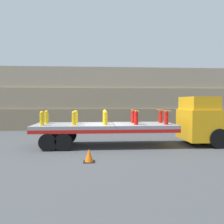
# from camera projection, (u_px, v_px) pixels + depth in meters

# --- Properties ---
(ground_plane) EXTENTS (120.00, 120.00, 0.00)m
(ground_plane) POSITION_uv_depth(u_px,v_px,m) (105.00, 146.00, 13.10)
(ground_plane) COLOR #3F4244
(rock_cliff) EXTENTS (60.00, 3.30, 5.94)m
(rock_cliff) POSITION_uv_depth(u_px,v_px,m) (102.00, 99.00, 22.00)
(rock_cliff) COLOR #84755B
(rock_cliff) RESTS_ON ground_plane
(truck_cab) EXTENTS (2.34, 2.68, 2.95)m
(truck_cab) POSITION_uv_depth(u_px,v_px,m) (203.00, 120.00, 13.46)
(truck_cab) COLOR orange
(truck_cab) RESTS_ON ground_plane
(flatbed_trailer) EXTENTS (8.32, 2.65, 1.32)m
(flatbed_trailer) POSITION_uv_depth(u_px,v_px,m) (96.00, 128.00, 13.02)
(flatbed_trailer) COLOR gray
(flatbed_trailer) RESTS_ON ground_plane
(fire_hydrant_yellow_near_0) EXTENTS (0.29, 0.44, 0.81)m
(fire_hydrant_yellow_near_0) POSITION_uv_depth(u_px,v_px,m) (42.00, 118.00, 12.21)
(fire_hydrant_yellow_near_0) COLOR gold
(fire_hydrant_yellow_near_0) RESTS_ON flatbed_trailer
(fire_hydrant_yellow_far_0) EXTENTS (0.29, 0.44, 0.81)m
(fire_hydrant_yellow_far_0) POSITION_uv_depth(u_px,v_px,m) (47.00, 117.00, 13.34)
(fire_hydrant_yellow_far_0) COLOR gold
(fire_hydrant_yellow_far_0) RESTS_ON flatbed_trailer
(fire_hydrant_yellow_near_1) EXTENTS (0.29, 0.44, 0.81)m
(fire_hydrant_yellow_near_1) POSITION_uv_depth(u_px,v_px,m) (74.00, 118.00, 12.34)
(fire_hydrant_yellow_near_1) COLOR gold
(fire_hydrant_yellow_near_1) RESTS_ON flatbed_trailer
(fire_hydrant_yellow_far_1) EXTENTS (0.29, 0.44, 0.81)m
(fire_hydrant_yellow_far_1) POSITION_uv_depth(u_px,v_px,m) (76.00, 117.00, 13.46)
(fire_hydrant_yellow_far_1) COLOR gold
(fire_hydrant_yellow_far_1) RESTS_ON flatbed_trailer
(fire_hydrant_yellow_near_2) EXTENTS (0.29, 0.44, 0.81)m
(fire_hydrant_yellow_near_2) POSITION_uv_depth(u_px,v_px,m) (105.00, 118.00, 12.47)
(fire_hydrant_yellow_near_2) COLOR gold
(fire_hydrant_yellow_near_2) RESTS_ON flatbed_trailer
(fire_hydrant_yellow_far_2) EXTENTS (0.29, 0.44, 0.81)m
(fire_hydrant_yellow_far_2) POSITION_uv_depth(u_px,v_px,m) (105.00, 117.00, 13.59)
(fire_hydrant_yellow_far_2) COLOR gold
(fire_hydrant_yellow_far_2) RESTS_ON flatbed_trailer
(fire_hydrant_red_near_3) EXTENTS (0.29, 0.44, 0.81)m
(fire_hydrant_red_near_3) POSITION_uv_depth(u_px,v_px,m) (136.00, 118.00, 12.59)
(fire_hydrant_red_near_3) COLOR red
(fire_hydrant_red_near_3) RESTS_ON flatbed_trailer
(fire_hydrant_red_far_3) EXTENTS (0.29, 0.44, 0.81)m
(fire_hydrant_red_far_3) POSITION_uv_depth(u_px,v_px,m) (133.00, 117.00, 13.71)
(fire_hydrant_red_far_3) COLOR red
(fire_hydrant_red_far_3) RESTS_ON flatbed_trailer
(fire_hydrant_red_near_4) EXTENTS (0.29, 0.44, 0.81)m
(fire_hydrant_red_near_4) POSITION_uv_depth(u_px,v_px,m) (166.00, 118.00, 12.72)
(fire_hydrant_red_near_4) COLOR red
(fire_hydrant_red_near_4) RESTS_ON flatbed_trailer
(fire_hydrant_red_far_4) EXTENTS (0.29, 0.44, 0.81)m
(fire_hydrant_red_far_4) POSITION_uv_depth(u_px,v_px,m) (161.00, 116.00, 13.84)
(fire_hydrant_red_far_4) COLOR red
(fire_hydrant_red_far_4) RESTS_ON flatbed_trailer
(cargo_strap_rear) EXTENTS (0.05, 2.76, 0.01)m
(cargo_strap_rear) POSITION_uv_depth(u_px,v_px,m) (105.00, 110.00, 13.01)
(cargo_strap_rear) COLOR yellow
(cargo_strap_rear) RESTS_ON fire_hydrant_yellow_near_2
(cargo_strap_middle) EXTENTS (0.05, 2.76, 0.01)m
(cargo_strap_middle) POSITION_uv_depth(u_px,v_px,m) (135.00, 110.00, 13.13)
(cargo_strap_middle) COLOR yellow
(cargo_strap_middle) RESTS_ON fire_hydrant_red_near_3
(cargo_strap_front) EXTENTS (0.05, 2.76, 0.01)m
(cargo_strap_front) POSITION_uv_depth(u_px,v_px,m) (163.00, 110.00, 13.26)
(cargo_strap_front) COLOR yellow
(cargo_strap_front) RESTS_ON fire_hydrant_red_near_4
(traffic_cone) EXTENTS (0.49, 0.49, 0.58)m
(traffic_cone) POSITION_uv_depth(u_px,v_px,m) (89.00, 156.00, 9.56)
(traffic_cone) COLOR black
(traffic_cone) RESTS_ON ground_plane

